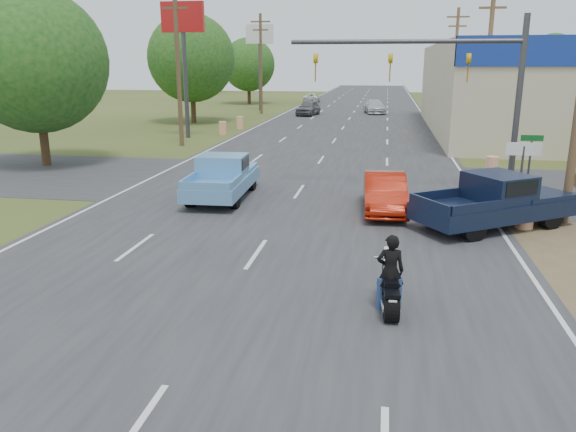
% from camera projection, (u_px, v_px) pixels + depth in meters
% --- Properties ---
extents(main_road, '(15.00, 180.00, 0.02)m').
position_uv_depth(main_road, '(343.00, 128.00, 46.14)').
color(main_road, '#2D2D30').
rests_on(main_road, ground).
extents(cross_road, '(120.00, 10.00, 0.02)m').
position_uv_depth(cross_road, '(306.00, 182.00, 25.23)').
color(cross_road, '#2D2D30').
rests_on(cross_road, ground).
extents(utility_pole_2, '(2.00, 0.28, 10.00)m').
position_uv_depth(utility_pole_2, '(488.00, 61.00, 34.63)').
color(utility_pole_2, '#4C3823').
rests_on(utility_pole_2, ground).
extents(utility_pole_3, '(2.00, 0.28, 10.00)m').
position_uv_depth(utility_pole_3, '(455.00, 61.00, 51.74)').
color(utility_pole_3, '#4C3823').
rests_on(utility_pole_3, ground).
extents(utility_pole_5, '(2.00, 0.28, 10.00)m').
position_uv_depth(utility_pole_5, '(178.00, 61.00, 34.89)').
color(utility_pole_5, '#4C3823').
rests_on(utility_pole_5, ground).
extents(utility_pole_6, '(2.00, 0.28, 10.00)m').
position_uv_depth(utility_pole_6, '(261.00, 61.00, 57.70)').
color(utility_pole_6, '#4C3823').
rests_on(utility_pole_6, ground).
extents(tree_0, '(7.14, 7.14, 8.84)m').
position_uv_depth(tree_0, '(35.00, 61.00, 28.03)').
color(tree_0, '#422D19').
rests_on(tree_0, ground).
extents(tree_1, '(7.56, 7.56, 9.36)m').
position_uv_depth(tree_1, '(191.00, 58.00, 48.78)').
color(tree_1, '#422D19').
rests_on(tree_1, ground).
extents(tree_2, '(6.72, 6.72, 8.32)m').
position_uv_depth(tree_2, '(249.00, 65.00, 71.87)').
color(tree_2, '#422D19').
rests_on(tree_2, ground).
extents(tree_4, '(9.24, 9.24, 11.44)m').
position_uv_depth(tree_4, '(5.00, 52.00, 86.60)').
color(tree_4, '#422D19').
rests_on(tree_4, ground).
extents(tree_5, '(7.98, 7.98, 9.88)m').
position_uv_depth(tree_5, '(552.00, 58.00, 91.96)').
color(tree_5, '#422D19').
rests_on(tree_5, ground).
extents(tree_6, '(8.82, 8.82, 10.92)m').
position_uv_depth(tree_6, '(201.00, 55.00, 101.61)').
color(tree_6, '#422D19').
rests_on(tree_6, ground).
extents(barrel_0, '(0.56, 0.56, 1.00)m').
position_uv_depth(barrel_0, '(525.00, 213.00, 18.09)').
color(barrel_0, orange).
rests_on(barrel_0, ground).
extents(barrel_1, '(0.56, 0.56, 1.00)m').
position_uv_depth(barrel_1, '(492.00, 167.00, 26.10)').
color(barrel_1, orange).
rests_on(barrel_1, ground).
extents(barrel_2, '(0.56, 0.56, 1.00)m').
position_uv_depth(barrel_2, '(223.00, 128.00, 41.70)').
color(barrel_2, orange).
rests_on(barrel_2, ground).
extents(barrel_3, '(0.56, 0.56, 1.00)m').
position_uv_depth(barrel_3, '(240.00, 123.00, 45.45)').
color(barrel_3, orange).
rests_on(barrel_3, ground).
extents(pole_sign_left_near, '(3.00, 0.35, 9.20)m').
position_uv_depth(pole_sign_left_near, '(183.00, 33.00, 38.36)').
color(pole_sign_left_near, '#3F3F44').
rests_on(pole_sign_left_near, ground).
extents(pole_sign_left_far, '(3.00, 0.35, 9.20)m').
position_uv_depth(pole_sign_left_far, '(260.00, 44.00, 61.18)').
color(pole_sign_left_far, '#3F3F44').
rests_on(pole_sign_left_far, ground).
extents(lane_sign, '(1.20, 0.08, 2.52)m').
position_uv_depth(lane_sign, '(523.00, 160.00, 19.59)').
color(lane_sign, '#3F3F44').
rests_on(lane_sign, ground).
extents(street_name_sign, '(0.80, 0.08, 2.61)m').
position_uv_depth(street_name_sign, '(529.00, 162.00, 20.99)').
color(street_name_sign, '#3F3F44').
rests_on(street_name_sign, ground).
extents(signal_mast, '(9.12, 0.40, 7.00)m').
position_uv_depth(signal_mast, '(450.00, 73.00, 22.06)').
color(signal_mast, '#3F3F44').
rests_on(signal_mast, ground).
extents(red_convertible, '(1.69, 4.25, 1.37)m').
position_uv_depth(red_convertible, '(385.00, 193.00, 20.09)').
color(red_convertible, '#941706').
rests_on(red_convertible, ground).
extents(motorcycle, '(0.61, 1.97, 1.00)m').
position_uv_depth(motorcycle, '(389.00, 292.00, 12.03)').
color(motorcycle, black).
rests_on(motorcycle, ground).
extents(rider, '(0.62, 0.44, 1.62)m').
position_uv_depth(rider, '(390.00, 275.00, 11.98)').
color(rider, black).
rests_on(rider, ground).
extents(blue_pickup, '(2.16, 5.22, 1.71)m').
position_uv_depth(blue_pickup, '(223.00, 176.00, 22.17)').
color(blue_pickup, black).
rests_on(blue_pickup, ground).
extents(navy_pickup, '(5.58, 4.70, 1.77)m').
position_uv_depth(navy_pickup, '(498.00, 200.00, 18.12)').
color(navy_pickup, black).
rests_on(navy_pickup, ground).
extents(distant_car_grey, '(2.35, 4.51, 1.46)m').
position_uv_depth(distant_car_grey, '(308.00, 108.00, 57.01)').
color(distant_car_grey, '#535357').
rests_on(distant_car_grey, ground).
extents(distant_car_silver, '(2.71, 5.05, 1.39)m').
position_uv_depth(distant_car_silver, '(375.00, 107.00, 59.20)').
color(distant_car_silver, silver).
rests_on(distant_car_silver, ground).
extents(distant_car_white, '(1.98, 4.25, 1.18)m').
position_uv_depth(distant_car_white, '(312.00, 98.00, 75.60)').
color(distant_car_white, silver).
rests_on(distant_car_white, ground).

